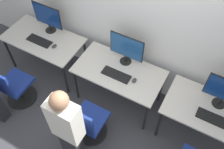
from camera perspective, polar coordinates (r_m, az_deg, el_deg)
The scene contains 15 objects.
ground_plane at distance 4.02m, azimuth -0.97°, elevation -9.07°, with size 20.00×20.00×0.00m, color #3D3D42.
wall_back at distance 3.42m, azimuth 5.67°, elevation 13.36°, with size 12.00×0.05×2.80m.
desk_left at distance 4.25m, azimuth -15.37°, elevation 7.26°, with size 1.29×0.69×0.72m.
monitor_left at distance 4.13m, azimuth -14.54°, elevation 12.59°, with size 0.51×0.17×0.50m.
keyboard_left at distance 4.16m, azimuth -16.27°, elevation 7.40°, with size 0.42×0.15×0.02m.
mouse_left at distance 4.00m, azimuth -13.05°, elevation 6.31°, with size 0.06×0.09×0.03m.
office_chair_left at distance 4.16m, azimuth -21.51°, elevation -2.78°, with size 0.48×0.48×0.87m.
desk_center at distance 3.65m, azimuth 1.58°, elevation 0.08°, with size 1.29×0.69×0.72m.
monitor_center at distance 3.51m, azimuth 3.33°, elevation 5.98°, with size 0.51×0.17×0.50m.
keyboard_center at distance 3.54m, azimuth 0.96°, elevation -0.03°, with size 0.42×0.15×0.02m.
mouse_center at distance 3.48m, azimuth 5.10°, elevation -1.36°, with size 0.06×0.09×0.03m.
office_chair_center at distance 3.57m, azimuth -5.54°, elevation -11.05°, with size 0.48×0.48×0.87m.
person_center at distance 3.02m, azimuth -10.09°, elevation -12.12°, with size 0.36×0.20×1.56m.
desk_right at distance 3.53m, azimuth 22.19°, elevation -8.58°, with size 1.29×0.69×0.72m.
keyboard_right at distance 3.40m, azimuth 22.15°, elevation -9.32°, with size 0.42×0.15×0.02m.
Camera 1 is at (1.00, -1.67, 3.52)m, focal length 40.00 mm.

